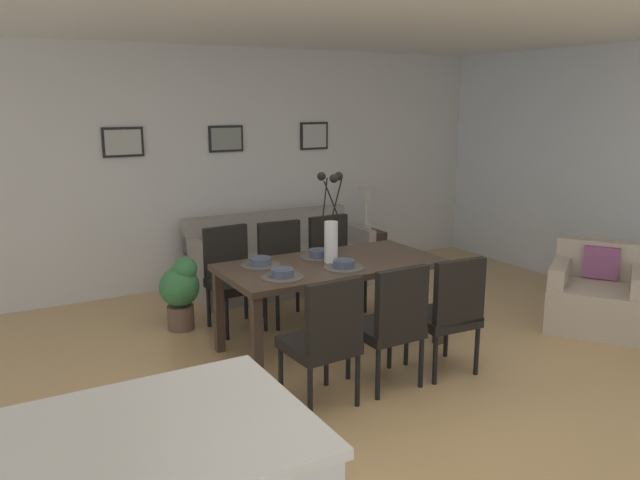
% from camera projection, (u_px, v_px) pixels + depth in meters
% --- Properties ---
extents(ground_plane, '(9.00, 9.00, 0.00)m').
position_uv_depth(ground_plane, '(367.00, 397.00, 4.37)').
color(ground_plane, tan).
extents(back_wall_panel, '(9.00, 0.10, 2.60)m').
position_uv_depth(back_wall_panel, '(204.00, 168.00, 6.84)').
color(back_wall_panel, silver).
rests_on(back_wall_panel, ground).
extents(ceiling_panel, '(9.00, 7.20, 0.08)m').
position_uv_depth(ceiling_panel, '(340.00, 7.00, 4.13)').
color(ceiling_panel, white).
extents(dining_table, '(1.80, 0.89, 0.74)m').
position_uv_depth(dining_table, '(331.00, 272.00, 5.11)').
color(dining_table, '#3D2D23').
rests_on(dining_table, ground).
extents(dining_chair_near_left, '(0.47, 0.47, 0.92)m').
position_uv_depth(dining_chair_near_left, '(325.00, 336.00, 4.13)').
color(dining_chair_near_left, black).
rests_on(dining_chair_near_left, ground).
extents(dining_chair_near_right, '(0.47, 0.47, 0.92)m').
position_uv_depth(dining_chair_near_right, '(232.00, 273.00, 5.63)').
color(dining_chair_near_right, black).
rests_on(dining_chair_near_right, ground).
extents(dining_chair_far_left, '(0.44, 0.44, 0.92)m').
position_uv_depth(dining_chair_far_left, '(392.00, 320.00, 4.42)').
color(dining_chair_far_left, black).
rests_on(dining_chair_far_left, ground).
extents(dining_chair_far_right, '(0.46, 0.46, 0.92)m').
position_uv_depth(dining_chair_far_right, '(284.00, 266.00, 5.84)').
color(dining_chair_far_right, black).
rests_on(dining_chair_far_right, ground).
extents(dining_chair_mid_left, '(0.47, 0.47, 0.92)m').
position_uv_depth(dining_chair_mid_left, '(449.00, 310.00, 4.64)').
color(dining_chair_mid_left, black).
rests_on(dining_chair_mid_left, ground).
extents(dining_chair_mid_right, '(0.45, 0.45, 0.92)m').
position_uv_depth(dining_chair_mid_right, '(334.00, 258.00, 6.14)').
color(dining_chair_mid_right, black).
rests_on(dining_chair_mid_right, ground).
extents(centerpiece_vase, '(0.21, 0.23, 0.73)m').
position_uv_depth(centerpiece_vase, '(331.00, 228.00, 5.03)').
color(centerpiece_vase, white).
rests_on(centerpiece_vase, dining_table).
extents(placemat_near_left, '(0.32, 0.32, 0.01)m').
position_uv_depth(placemat_near_left, '(282.00, 277.00, 4.67)').
color(placemat_near_left, '#4C4742').
rests_on(placemat_near_left, dining_table).
extents(bowl_near_left, '(0.17, 0.17, 0.07)m').
position_uv_depth(bowl_near_left, '(282.00, 272.00, 4.66)').
color(bowl_near_left, '#475166').
rests_on(bowl_near_left, dining_table).
extents(placemat_near_right, '(0.32, 0.32, 0.01)m').
position_uv_depth(placemat_near_right, '(261.00, 265.00, 5.00)').
color(placemat_near_right, '#4C4742').
rests_on(placemat_near_right, dining_table).
extents(bowl_near_right, '(0.17, 0.17, 0.07)m').
position_uv_depth(bowl_near_right, '(260.00, 260.00, 5.00)').
color(bowl_near_right, '#475166').
rests_on(bowl_near_right, dining_table).
extents(placemat_far_left, '(0.32, 0.32, 0.01)m').
position_uv_depth(placemat_far_left, '(344.00, 268.00, 4.93)').
color(placemat_far_left, '#4C4742').
rests_on(placemat_far_left, dining_table).
extents(bowl_far_left, '(0.17, 0.17, 0.07)m').
position_uv_depth(bowl_far_left, '(344.00, 263.00, 4.92)').
color(bowl_far_left, '#475166').
rests_on(bowl_far_left, dining_table).
extents(placemat_far_right, '(0.32, 0.32, 0.01)m').
position_uv_depth(placemat_far_right, '(319.00, 257.00, 5.26)').
color(placemat_far_right, '#4C4742').
rests_on(placemat_far_right, dining_table).
extents(bowl_far_right, '(0.17, 0.17, 0.07)m').
position_uv_depth(bowl_far_right, '(319.00, 252.00, 5.26)').
color(bowl_far_right, '#475166').
rests_on(bowl_far_right, dining_table).
extents(sofa, '(1.95, 0.84, 0.80)m').
position_uv_depth(sofa, '(279.00, 262.00, 6.90)').
color(sofa, gray).
rests_on(sofa, ground).
extents(side_table, '(0.36, 0.36, 0.52)m').
position_uv_depth(side_table, '(366.00, 253.00, 7.41)').
color(side_table, '#33261E').
rests_on(side_table, ground).
extents(table_lamp, '(0.22, 0.22, 0.51)m').
position_uv_depth(table_lamp, '(367.00, 200.00, 7.27)').
color(table_lamp, beige).
rests_on(table_lamp, side_table).
extents(armchair, '(1.11, 1.11, 0.75)m').
position_uv_depth(armchair, '(597.00, 296.00, 5.70)').
color(armchair, '#B7A893').
rests_on(armchair, ground).
extents(framed_picture_left, '(0.41, 0.03, 0.30)m').
position_uv_depth(framed_picture_left, '(123.00, 142.00, 6.29)').
color(framed_picture_left, black).
extents(framed_picture_center, '(0.39, 0.03, 0.29)m').
position_uv_depth(framed_picture_center, '(226.00, 139.00, 6.82)').
color(framed_picture_center, black).
extents(framed_picture_right, '(0.36, 0.03, 0.32)m').
position_uv_depth(framed_picture_right, '(314.00, 136.00, 7.36)').
color(framed_picture_right, black).
extents(potted_plant, '(0.36, 0.36, 0.67)m').
position_uv_depth(potted_plant, '(180.00, 290.00, 5.60)').
color(potted_plant, brown).
rests_on(potted_plant, ground).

